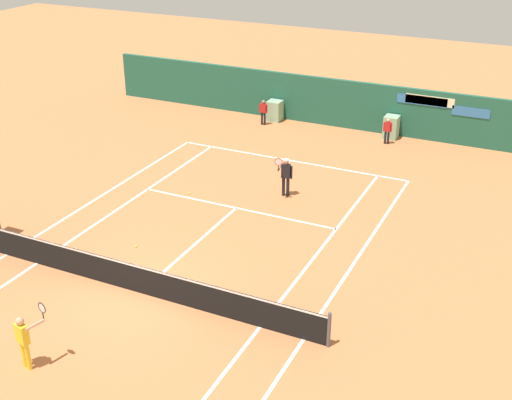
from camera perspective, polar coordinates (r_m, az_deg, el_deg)
The scene contains 9 objects.
ground_plane at distance 20.94m, azimuth -9.00°, elevation -7.04°, with size 80.00×80.00×0.01m.
tennis_net at distance 20.28m, azimuth -10.00°, elevation -6.61°, with size 12.10×0.10×1.07m.
sponsor_back_wall at distance 33.94m, azimuth 6.51°, elevation 8.22°, with size 25.00×1.02×2.41m.
player_on_baseline at distance 25.90m, azimuth 2.55°, elevation 2.24°, with size 0.50×0.75×1.79m.
player_near_side at distance 17.90m, azimuth -19.24°, elevation -11.05°, with size 0.73×0.64×1.79m.
ball_kid_left_post at distance 33.95m, azimuth 0.63°, elevation 7.65°, with size 0.43×0.20×1.30m.
ball_kid_right_post at distance 31.95m, azimuth 11.18°, elevation 5.95°, with size 0.42×0.17×1.25m.
tennis_ball_by_sideline at distance 26.51m, azimuth -5.81°, elevation 0.56°, with size 0.07×0.07×0.07m, color #CCE033.
tennis_ball_mid_court at distance 22.96m, azimuth -10.21°, elevation -3.91°, with size 0.07×0.07×0.07m, color #CCE033.
Camera 1 is at (10.41, -13.76, 11.16)m, focal length 46.77 mm.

